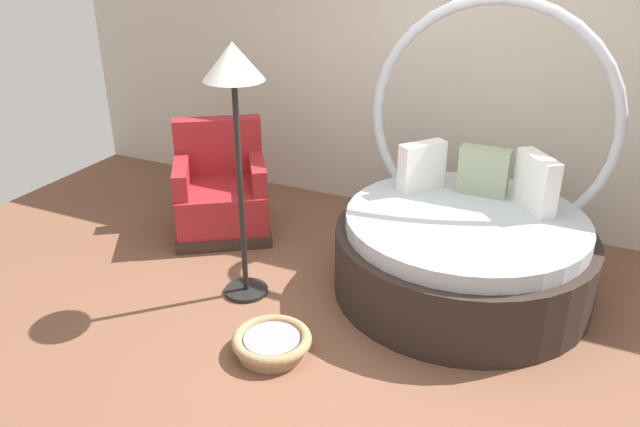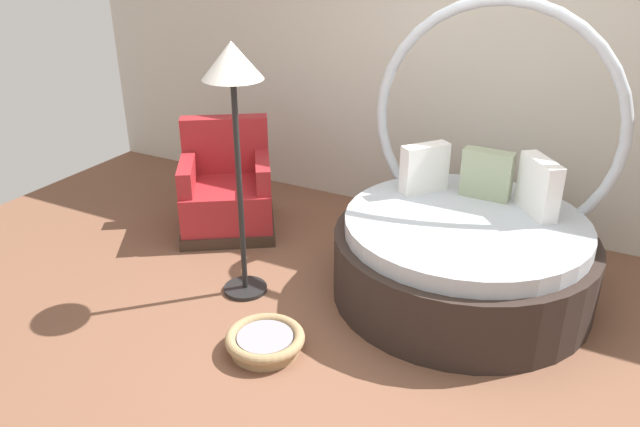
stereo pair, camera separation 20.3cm
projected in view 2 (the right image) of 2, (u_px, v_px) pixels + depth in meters
ground_plane at (364, 341)px, 4.11m from camera, size 8.00×8.00×0.02m
back_wall at (473, 76)px, 5.25m from camera, size 8.00×0.12×2.62m
round_daybed at (466, 241)px, 4.48m from camera, size 1.85×1.85×2.06m
red_armchair at (227, 192)px, 5.49m from camera, size 1.11×1.11×0.94m
pet_basket at (265, 341)px, 3.97m from camera, size 0.51×0.51×0.13m
floor_lamp at (233, 87)px, 4.00m from camera, size 0.40×0.40×1.82m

